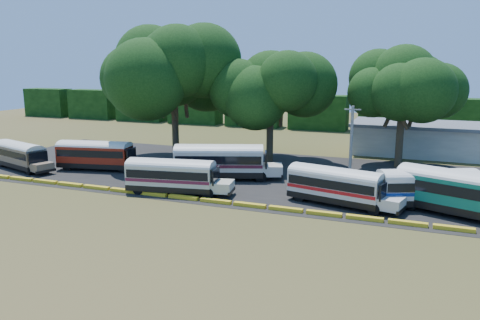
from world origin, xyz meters
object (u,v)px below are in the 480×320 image
(bus_cream_west, at_px, (173,174))
(tree_west, at_px, (174,68))
(bus_teal, at_px, (461,190))
(bus_white_red, at_px, (337,184))
(bus_red, at_px, (97,153))
(bus_beige, at_px, (21,154))

(bus_cream_west, distance_m, tree_west, 18.44)
(bus_cream_west, xyz_separation_m, bus_teal, (23.16, 2.32, 0.25))
(bus_white_red, bearing_deg, bus_cream_west, -158.76)
(bus_cream_west, distance_m, bus_teal, 23.28)
(bus_red, distance_m, bus_teal, 35.65)
(bus_red, distance_m, bus_cream_west, 13.45)
(bus_beige, relative_size, bus_red, 0.93)
(bus_teal, bearing_deg, bus_white_red, -156.25)
(bus_beige, relative_size, bus_white_red, 0.96)
(bus_cream_west, height_order, bus_teal, bus_teal)
(bus_cream_west, height_order, tree_west, tree_west)
(bus_beige, xyz_separation_m, bus_white_red, (34.36, -0.72, 0.04))
(tree_west, bearing_deg, bus_red, -118.46)
(bus_cream_west, bearing_deg, bus_white_red, -2.00)
(bus_cream_west, bearing_deg, bus_beige, 163.04)
(bus_white_red, bearing_deg, bus_teal, 16.35)
(bus_beige, xyz_separation_m, bus_red, (7.95, 2.72, 0.13))
(bus_red, xyz_separation_m, bus_white_red, (26.41, -3.44, -0.08))
(bus_red, relative_size, bus_cream_west, 1.03)
(bus_beige, bearing_deg, bus_teal, 16.73)
(bus_beige, xyz_separation_m, bus_cream_west, (20.31, -2.61, 0.06))
(bus_cream_west, xyz_separation_m, tree_west, (-7.58, 14.13, 9.10))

